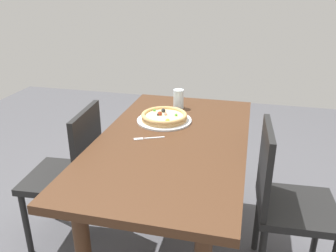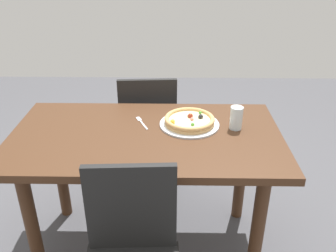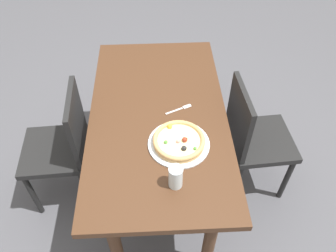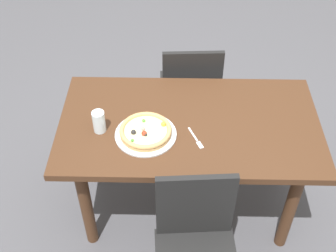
{
  "view_description": "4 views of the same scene",
  "coord_description": "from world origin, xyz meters",
  "views": [
    {
      "loc": [
        -1.64,
        -0.38,
        1.53
      ],
      "look_at": [
        0.12,
        0.05,
        0.78
      ],
      "focal_mm": 37.24,
      "sensor_mm": 36.0,
      "label": 1
    },
    {
      "loc": [
        0.15,
        -1.67,
        1.67
      ],
      "look_at": [
        0.12,
        0.05,
        0.78
      ],
      "focal_mm": 38.8,
      "sensor_mm": 36.0,
      "label": 2
    },
    {
      "loc": [
        1.37,
        -0.01,
        2.13
      ],
      "look_at": [
        0.12,
        0.05,
        0.78
      ],
      "focal_mm": 36.09,
      "sensor_mm": 36.0,
      "label": 3
    },
    {
      "loc": [
        0.08,
        1.75,
        2.41
      ],
      "look_at": [
        0.12,
        0.05,
        0.78
      ],
      "focal_mm": 47.29,
      "sensor_mm": 36.0,
      "label": 4
    }
  ],
  "objects": [
    {
      "name": "ground_plane",
      "position": [
        0.0,
        0.0,
        0.0
      ],
      "size": [
        6.0,
        6.0,
        0.0
      ],
      "primitive_type": "plane",
      "color": "#4C4C51"
    },
    {
      "name": "dining_table",
      "position": [
        0.0,
        0.0,
        0.65
      ],
      "size": [
        1.43,
        0.78,
        0.76
      ],
      "color": "#472B19",
      "rests_on": "ground"
    },
    {
      "name": "chair_near",
      "position": [
        -0.02,
        -0.61,
        0.49
      ],
      "size": [
        0.42,
        0.42,
        0.88
      ],
      "rotation": [
        0.0,
        0.0,
        3.2
      ],
      "color": "black",
      "rests_on": "ground"
    },
    {
      "name": "chair_far",
      "position": [
        -0.03,
        0.61,
        0.49
      ],
      "size": [
        0.43,
        0.43,
        0.88
      ],
      "rotation": [
        0.0,
        0.0,
        0.07
      ],
      "color": "black",
      "rests_on": "ground"
    },
    {
      "name": "plate",
      "position": [
        0.23,
        0.1,
        0.77
      ],
      "size": [
        0.33,
        0.33,
        0.01
      ],
      "primitive_type": "cylinder",
      "color": "silver",
      "rests_on": "dining_table"
    },
    {
      "name": "pizza",
      "position": [
        0.23,
        0.1,
        0.79
      ],
      "size": [
        0.27,
        0.27,
        0.05
      ],
      "color": "tan",
      "rests_on": "plate"
    },
    {
      "name": "fork",
      "position": [
        -0.03,
        0.13,
        0.76
      ],
      "size": [
        0.08,
        0.16,
        0.0
      ],
      "rotation": [
        0.0,
        0.0,
        1.99
      ],
      "color": "silver",
      "rests_on": "dining_table"
    },
    {
      "name": "drinking_glass",
      "position": [
        0.48,
        0.07,
        0.82
      ],
      "size": [
        0.07,
        0.07,
        0.13
      ],
      "primitive_type": "cylinder",
      "color": "silver",
      "rests_on": "dining_table"
    }
  ]
}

